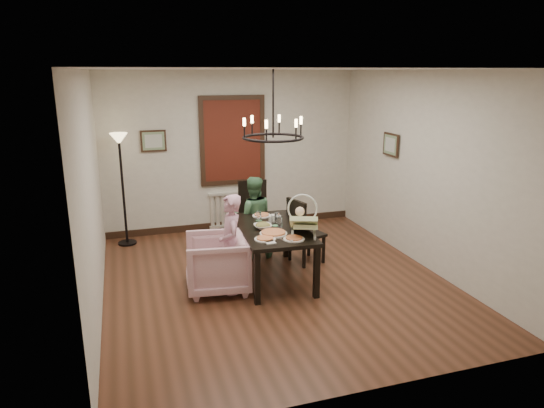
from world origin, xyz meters
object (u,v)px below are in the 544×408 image
chair_far (255,215)px  armchair (217,263)px  dining_table (273,233)px  elderly_woman (231,252)px  seated_man (253,224)px  chair_right (307,230)px  drinking_glass (280,222)px  baby_bouncer (304,221)px  floor_lamp (123,191)px

chair_far → armchair: size_ratio=1.31×
dining_table → elderly_woman: elderly_woman is taller
armchair → seated_man: size_ratio=0.78×
dining_table → chair_right: bearing=35.7°
armchair → drinking_glass: drinking_glass is taller
baby_bouncer → drinking_glass: bearing=136.7°
dining_table → armchair: (-0.80, -0.14, -0.28)m
drinking_glass → seated_man: bearing=98.7°
elderly_woman → drinking_glass: (0.74, 0.22, 0.26)m
chair_right → drinking_glass: (-0.56, -0.43, 0.30)m
dining_table → baby_bouncer: bearing=-52.6°
chair_right → armchair: (-1.46, -0.55, -0.13)m
chair_right → drinking_glass: 0.78m
floor_lamp → seated_man: bearing=-32.1°
chair_far → baby_bouncer: baby_bouncer is taller
chair_right → baby_bouncer: (-0.38, -0.83, 0.42)m
armchair → drinking_glass: 1.00m
chair_far → armchair: 1.72m
chair_right → baby_bouncer: 1.01m
seated_man → chair_far: bearing=-99.5°
baby_bouncer → floor_lamp: bearing=153.1°
chair_far → chair_right: 1.05m
seated_man → baby_bouncer: baby_bouncer is taller
dining_table → armchair: 0.86m
seated_man → floor_lamp: size_ratio=0.58×
chair_right → baby_bouncer: size_ratio=1.77×
armchair → drinking_glass: size_ratio=6.13×
elderly_woman → drinking_glass: size_ratio=8.10×
dining_table → seated_man: 0.88m
chair_far → chair_right: chair_far is taller
floor_lamp → baby_bouncer: bearing=-48.4°
chair_right → seated_man: 0.84m
drinking_glass → chair_far: bearing=89.3°
drinking_glass → floor_lamp: floor_lamp is taller
chair_right → seated_man: (-0.70, 0.46, 0.02)m
drinking_glass → floor_lamp: (-1.99, 2.06, 0.10)m
chair_right → baby_bouncer: bearing=139.9°
armchair → elderly_woman: bearing=64.4°
drinking_glass → floor_lamp: size_ratio=0.07×
chair_far → drinking_glass: 1.35m
floor_lamp → chair_right: bearing=-32.4°
chair_far → seated_man: 0.46m
chair_far → chair_right: size_ratio=1.07×
dining_table → chair_far: size_ratio=1.52×
chair_right → seated_man: bearing=41.3°
elderly_woman → baby_bouncer: bearing=82.6°
dining_table → chair_far: bearing=88.8°
armchair → baby_bouncer: size_ratio=1.45×
drinking_glass → floor_lamp: bearing=134.0°
dining_table → drinking_glass: bearing=-10.0°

